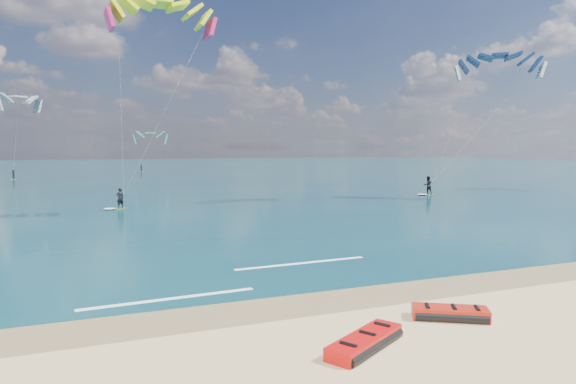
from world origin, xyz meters
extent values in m
plane|color=tan|center=(0.00, 40.00, 0.00)|extent=(320.00, 320.00, 0.00)
cube|color=brown|center=(0.00, 3.00, 0.00)|extent=(320.00, 2.40, 0.01)
cube|color=#0B3440|center=(0.00, 104.00, 0.02)|extent=(320.00, 200.00, 0.04)
cube|color=#93C016|center=(-3.27, 31.29, 0.07)|extent=(1.19, 1.11, 0.05)
imported|color=black|center=(-3.27, 31.29, 0.90)|extent=(0.70, 0.58, 1.64)
cylinder|color=black|center=(-3.00, 31.02, 1.14)|extent=(0.40, 0.36, 0.04)
cube|color=#8BB51B|center=(27.28, 32.17, 0.07)|extent=(1.48, 0.52, 0.06)
imported|color=black|center=(27.28, 32.17, 1.02)|extent=(0.99, 0.82, 1.85)
cylinder|color=black|center=(27.60, 31.85, 1.34)|extent=(0.59, 0.07, 0.04)
cube|color=white|center=(2.49, 8.10, 0.04)|extent=(6.00, 0.46, 0.01)
cube|color=white|center=(-3.56, 5.00, 0.04)|extent=(5.75, 0.55, 0.01)
camera|label=1|loc=(-6.11, -11.60, 4.99)|focal=32.00mm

